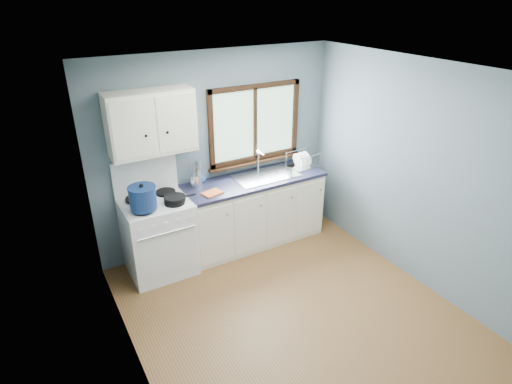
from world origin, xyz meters
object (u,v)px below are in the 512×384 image
base_cabinets (254,214)px  stockpot (143,198)px  skillet (175,198)px  thermos (198,173)px  gas_range (159,234)px  sink (266,180)px  utensil_crock (195,181)px  dish_rack (302,163)px

base_cabinets → stockpot: 1.63m
skillet → stockpot: bearing=-172.9°
stockpot → thermos: 0.85m
gas_range → thermos: 0.87m
gas_range → stockpot: (-0.17, -0.16, 0.60)m
gas_range → stockpot: size_ratio=3.78×
base_cabinets → thermos: (-0.69, 0.15, 0.67)m
sink → thermos: thermos is taller
sink → utensil_crock: utensil_crock is taller
stockpot → dish_rack: bearing=5.4°
base_cabinets → stockpot: stockpot is taller
base_cabinets → skillet: skillet is taller
sink → base_cabinets: bearing=179.9°
utensil_crock → thermos: size_ratio=1.17×
thermos → gas_range: bearing=-164.3°
utensil_crock → dish_rack: (1.52, -0.11, -0.03)m
sink → thermos: 0.91m
thermos → dish_rack: size_ratio=0.78×
skillet → thermos: (0.42, 0.32, 0.10)m
dish_rack → gas_range: bearing=175.2°
skillet → dish_rack: size_ratio=0.89×
sink → utensil_crock: (-0.92, 0.14, 0.14)m
gas_range → base_cabinets: 1.31m
base_cabinets → utensil_crock: 0.96m
stockpot → utensil_crock: 0.81m
skillet → dish_rack: bearing=9.8°
gas_range → utensil_crock: bearing=15.7°
dish_rack → stockpot: bearing=179.2°
skillet → utensil_crock: 0.48m
base_cabinets → skillet: 1.26m
gas_range → utensil_crock: size_ratio=3.53×
skillet → utensil_crock: size_ratio=0.97×
gas_range → sink: gas_range is taller
utensil_crock → thermos: utensil_crock is taller
stockpot → dish_rack: 2.27m
base_cabinets → dish_rack: dish_rack is taller
gas_range → skillet: gas_range is taller
sink → dish_rack: (0.60, 0.03, 0.11)m
sink → dish_rack: sink is taller
stockpot → gas_range: bearing=43.8°
gas_range → dish_rack: bearing=1.4°
thermos → dish_rack: 1.48m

